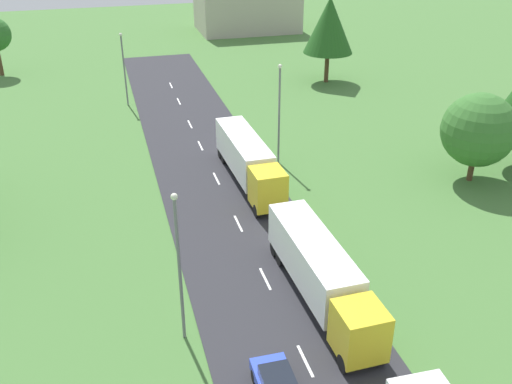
{
  "coord_description": "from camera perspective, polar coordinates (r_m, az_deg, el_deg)",
  "views": [
    {
      "loc": [
        -8.58,
        6.9,
        22.02
      ],
      "look_at": [
        1.41,
        43.09,
        2.45
      ],
      "focal_mm": 40.41,
      "sensor_mm": 36.0,
      "label": 1
    }
  ],
  "objects": [
    {
      "name": "distant_building",
      "position": [
        106.92,
        -0.91,
        17.92
      ],
      "size": [
        17.14,
        11.69,
        8.32
      ],
      "primitive_type": "cube",
      "color": "#B2A899",
      "rests_on": "ground"
    },
    {
      "name": "lamppost_second",
      "position": [
        30.31,
        -7.62,
        -6.9
      ],
      "size": [
        0.36,
        0.36,
        9.03
      ],
      "color": "slate",
      "rests_on": "ground"
    },
    {
      "name": "lamppost_fourth",
      "position": [
        68.17,
        -12.94,
        12.08
      ],
      "size": [
        0.36,
        0.36,
        8.31
      ],
      "color": "slate",
      "rests_on": "ground"
    },
    {
      "name": "tree_pine",
      "position": [
        75.56,
        7.25,
        16.07
      ],
      "size": [
        6.29,
        6.29,
        10.75
      ],
      "color": "#513823",
      "rests_on": "ground"
    },
    {
      "name": "truck_second",
      "position": [
        34.57,
        6.42,
        -7.84
      ],
      "size": [
        2.79,
        12.65,
        3.55
      ],
      "color": "yellow",
      "rests_on": "road"
    },
    {
      "name": "lamppost_third",
      "position": [
        51.05,
        2.32,
        8.1
      ],
      "size": [
        0.36,
        0.36,
        9.13
      ],
      "color": "slate",
      "rests_on": "ground"
    },
    {
      "name": "tree_lime",
      "position": [
        51.23,
        21.16,
        5.75
      ],
      "size": [
        6.16,
        6.16,
        7.68
      ],
      "color": "#513823",
      "rests_on": "ground"
    },
    {
      "name": "truck_third",
      "position": [
        48.31,
        -0.78,
        3.25
      ],
      "size": [
        2.83,
        13.02,
        3.64
      ],
      "color": "yellow",
      "rests_on": "road"
    }
  ]
}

